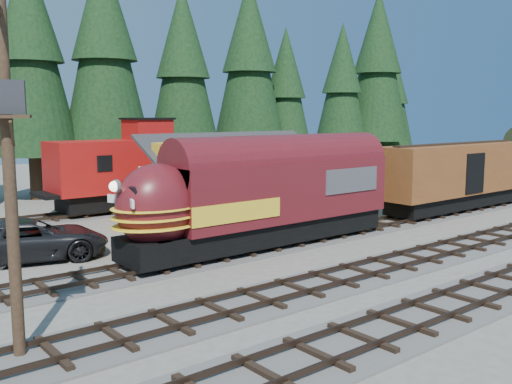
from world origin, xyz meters
TOP-DOWN VIEW (x-y plane):
  - ground at (0.00, 0.00)m, footprint 120.00×120.00m
  - track_siding at (10.00, 4.00)m, footprint 68.00×3.20m
  - track_spur at (-10.00, 18.00)m, footprint 32.00×3.20m
  - depot at (-0.00, 10.50)m, footprint 12.80×7.00m
  - conifer_backdrop at (4.45, 24.44)m, footprint 80.61×22.59m
  - locomotive at (-4.89, 4.00)m, footprint 15.12×3.00m
  - boxcar at (11.93, 4.00)m, footprint 13.23×2.83m
  - caboose at (-4.04, 18.00)m, footprint 11.06×3.21m
  - utility_pole at (-17.44, -1.41)m, footprint 1.50×2.24m
  - pickup_truck_a at (-13.90, 8.81)m, footprint 7.21×4.54m

SIDE VIEW (x-z plane):
  - ground at x=0.00m, z-range 0.00..0.00m
  - track_siding at x=10.00m, z-range -0.11..0.22m
  - track_spur at x=-10.00m, z-range -0.11..0.22m
  - pickup_truck_a at x=-13.90m, z-range 0.00..1.86m
  - locomotive at x=-4.89m, z-range 0.37..4.48m
  - boxcar at x=11.93m, z-range 0.44..4.60m
  - caboose at x=-4.04m, z-range -0.06..5.70m
  - depot at x=0.00m, z-range 0.31..5.61m
  - utility_pole at x=-17.44m, z-range 0.68..10.24m
  - conifer_backdrop at x=4.45m, z-range 1.76..19.18m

